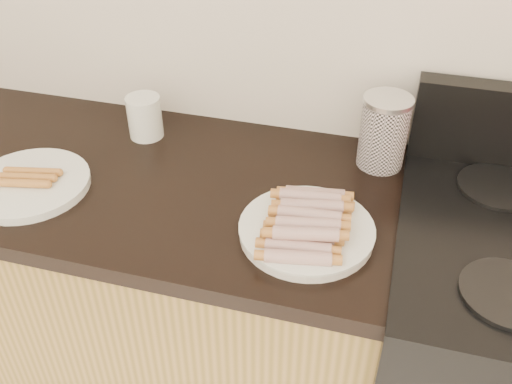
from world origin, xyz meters
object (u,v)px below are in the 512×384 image
(main_plate, at_px, (306,232))
(side_plate, at_px, (29,184))
(canister, at_px, (384,132))
(mug, at_px, (145,117))

(main_plate, relative_size, side_plate, 1.01)
(side_plate, bearing_deg, main_plate, 0.54)
(canister, bearing_deg, mug, -177.26)
(main_plate, xyz_separation_m, side_plate, (-0.65, -0.01, 0.00))
(side_plate, relative_size, mug, 2.50)
(main_plate, distance_m, mug, 0.56)
(side_plate, height_order, canister, canister)
(main_plate, height_order, mug, mug)
(main_plate, xyz_separation_m, canister, (0.12, 0.31, 0.08))
(canister, bearing_deg, main_plate, -111.16)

